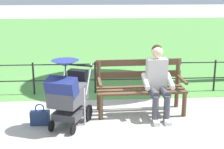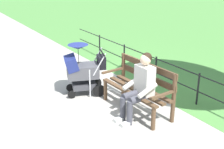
{
  "view_description": "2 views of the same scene",
  "coord_description": "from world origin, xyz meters",
  "px_view_note": "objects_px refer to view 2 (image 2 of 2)",
  "views": [
    {
      "loc": [
        0.08,
        5.82,
        2.35
      ],
      "look_at": [
        -0.28,
        0.03,
        0.76
      ],
      "focal_mm": 54.74,
      "sensor_mm": 36.0,
      "label": 1
    },
    {
      "loc": [
        -5.0,
        3.28,
        2.81
      ],
      "look_at": [
        -0.31,
        0.22,
        0.66
      ],
      "focal_mm": 47.45,
      "sensor_mm": 36.0,
      "label": 2
    }
  ],
  "objects_px": {
    "stroller": "(82,69)",
    "handbag": "(77,81)",
    "person_on_bench": "(140,85)",
    "park_bench": "(140,85)"
  },
  "relations": [
    {
      "from": "person_on_bench",
      "to": "handbag",
      "type": "relative_size",
      "value": 3.45
    },
    {
      "from": "stroller",
      "to": "park_bench",
      "type": "bearing_deg",
      "value": -154.61
    },
    {
      "from": "person_on_bench",
      "to": "park_bench",
      "type": "bearing_deg",
      "value": -38.62
    },
    {
      "from": "park_bench",
      "to": "stroller",
      "type": "distance_m",
      "value": 1.41
    },
    {
      "from": "stroller",
      "to": "handbag",
      "type": "xyz_separation_m",
      "value": [
        0.49,
        -0.1,
        -0.47
      ]
    },
    {
      "from": "park_bench",
      "to": "stroller",
      "type": "relative_size",
      "value": 1.41
    },
    {
      "from": "park_bench",
      "to": "person_on_bench",
      "type": "relative_size",
      "value": 1.27
    },
    {
      "from": "park_bench",
      "to": "handbag",
      "type": "xyz_separation_m",
      "value": [
        1.77,
        0.5,
        -0.4
      ]
    },
    {
      "from": "stroller",
      "to": "handbag",
      "type": "distance_m",
      "value": 0.69
    },
    {
      "from": "person_on_bench",
      "to": "handbag",
      "type": "bearing_deg",
      "value": 7.77
    }
  ]
}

